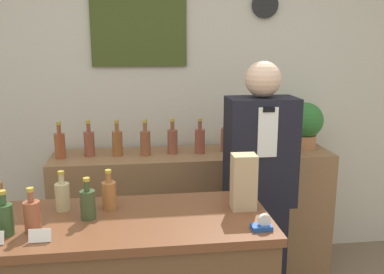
{
  "coord_description": "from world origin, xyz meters",
  "views": [
    {
      "loc": [
        -0.26,
        -1.34,
        1.78
      ],
      "look_at": [
        0.07,
        1.13,
        1.21
      ],
      "focal_mm": 40.0,
      "sensor_mm": 36.0,
      "label": 1
    }
  ],
  "objects_px": {
    "shopkeeper": "(259,194)",
    "paper_bag": "(244,182)",
    "potted_plant": "(305,123)",
    "tape_dispenser": "(262,225)"
  },
  "relations": [
    {
      "from": "shopkeeper",
      "to": "paper_bag",
      "type": "distance_m",
      "value": 0.64
    },
    {
      "from": "potted_plant",
      "to": "paper_bag",
      "type": "height_order",
      "value": "potted_plant"
    },
    {
      "from": "shopkeeper",
      "to": "tape_dispenser",
      "type": "distance_m",
      "value": 0.82
    },
    {
      "from": "shopkeeper",
      "to": "tape_dispenser",
      "type": "height_order",
      "value": "shopkeeper"
    },
    {
      "from": "shopkeeper",
      "to": "paper_bag",
      "type": "xyz_separation_m",
      "value": [
        -0.24,
        -0.53,
        0.27
      ]
    },
    {
      "from": "paper_bag",
      "to": "tape_dispenser",
      "type": "height_order",
      "value": "paper_bag"
    },
    {
      "from": "potted_plant",
      "to": "paper_bag",
      "type": "distance_m",
      "value": 1.37
    },
    {
      "from": "tape_dispenser",
      "to": "shopkeeper",
      "type": "bearing_deg",
      "value": 74.41
    },
    {
      "from": "potted_plant",
      "to": "tape_dispenser",
      "type": "distance_m",
      "value": 1.58
    },
    {
      "from": "potted_plant",
      "to": "paper_bag",
      "type": "bearing_deg",
      "value": -124.22
    }
  ]
}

